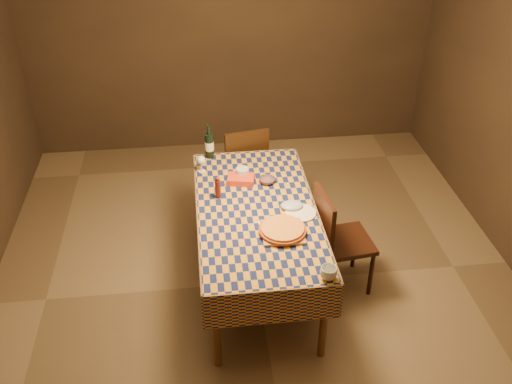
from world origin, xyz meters
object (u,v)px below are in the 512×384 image
Objects in this scene: pizza at (283,229)px; dining_table at (257,217)px; wine_bottle at (209,145)px; chair_far at (244,164)px; white_plate at (301,213)px; cutting_board at (282,232)px; chair_right at (336,236)px; bowl at (267,181)px.

dining_table is at bearing 115.40° from pizza.
chair_far is at bearing 37.26° from wine_bottle.
white_plate is at bearing -55.65° from wine_bottle.
white_plate is 1.27m from chair_far.
chair_far is (-0.32, 1.21, -0.25)m from white_plate.
chair_right is at bearing 25.35° from cutting_board.
pizza reaches higher than bowl.
white_plate reaches higher than dining_table.
bowl is (-0.02, 0.69, 0.01)m from cutting_board.
white_plate is (0.20, -0.47, -0.01)m from bowl.
pizza is 1.92× the size of white_plate.
cutting_board reaches higher than dining_table.
pizza is (0.00, 0.00, 0.03)m from cutting_board.
white_plate is 0.39m from chair_right.
wine_bottle is (-0.32, 0.86, 0.20)m from dining_table.
wine_bottle is at bearing 132.94° from bowl.
cutting_board is at bearing -154.65° from chair_right.
cutting_board is 0.69m from bowl.
wine_bottle is (-0.48, 1.18, 0.08)m from pizza.
cutting_board is at bearing -68.07° from wine_bottle.
dining_table is 1.12m from chair_far.
wine_bottle reaches higher than chair_far.
chair_right is (0.47, 0.22, -0.26)m from cutting_board.
chair_right is (0.62, -1.21, 0.00)m from chair_far.
white_plate is at bearing -75.00° from chair_far.
cutting_board is 0.33× the size of chair_right.
bowl is 0.67m from wine_bottle.
chair_far reaches higher than bowl.
dining_table is 0.41m from bowl.
white_plate is (0.33, -0.10, 0.08)m from dining_table.
pizza is 1.44× the size of wine_bottle.
white_plate is at bearing 51.83° from pizza.
bowl is 0.51m from white_plate.
bowl is at bearing 91.76° from pizza.
bowl reaches higher than cutting_board.
wine_bottle is (-0.45, 0.49, 0.10)m from bowl.
wine_bottle is at bearing 124.35° from white_plate.
white_plate is at bearing -16.17° from dining_table.
chair_far and chair_right have the same top height.
bowl is (-0.02, 0.69, -0.01)m from pizza.
cutting_board is 2.22× the size of bowl.
cutting_board is at bearing -90.00° from pizza.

